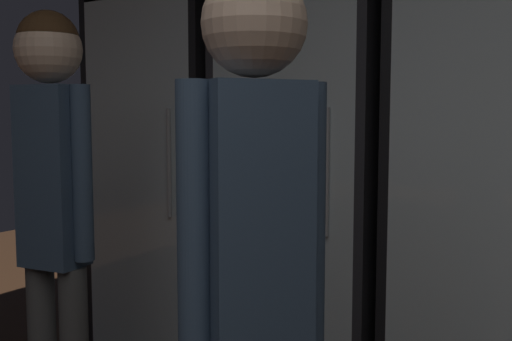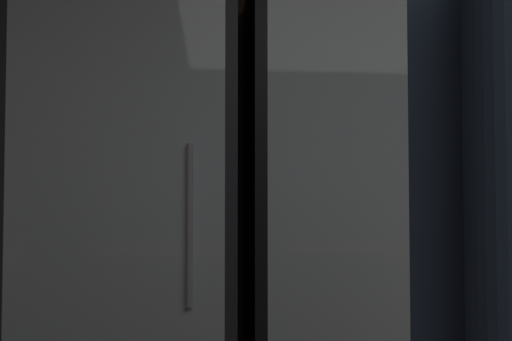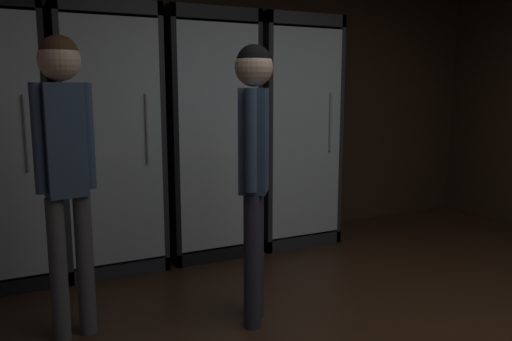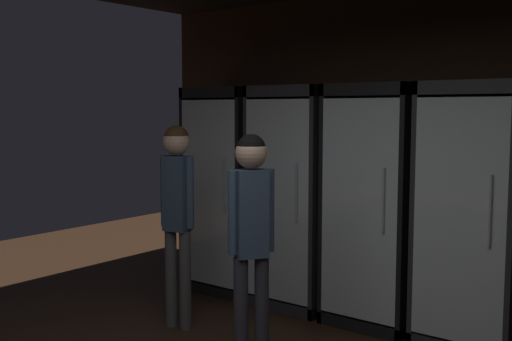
# 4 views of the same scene
# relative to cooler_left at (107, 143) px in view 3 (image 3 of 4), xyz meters

# --- Properties ---
(wall_back) EXTENTS (6.00, 0.06, 2.80)m
(wall_back) POSITION_rel_cooler_left_xyz_m (1.30, 0.29, 0.43)
(wall_back) COLOR #382619
(wall_back) RESTS_ON ground
(cooler_left) EXTENTS (0.74, 0.59, 1.99)m
(cooler_left) POSITION_rel_cooler_left_xyz_m (0.00, 0.00, 0.00)
(cooler_left) COLOR #2B2B30
(cooler_left) RESTS_ON ground
(cooler_center) EXTENTS (0.74, 0.59, 1.99)m
(cooler_center) POSITION_rel_cooler_left_xyz_m (0.80, 0.00, 0.00)
(cooler_center) COLOR black
(cooler_center) RESTS_ON ground
(cooler_right) EXTENTS (0.74, 0.59, 1.99)m
(cooler_right) POSITION_rel_cooler_left_xyz_m (1.59, 0.00, 0.00)
(cooler_right) COLOR #2B2B30
(cooler_right) RESTS_ON ground
(shopper_near) EXTENTS (0.32, 0.22, 1.66)m
(shopper_near) POSITION_rel_cooler_left_xyz_m (-0.42, -1.11, 0.10)
(shopper_near) COLOR #4C4C4C
(shopper_near) RESTS_ON ground
(shopper_far) EXTENTS (0.24, 0.28, 1.62)m
(shopper_far) POSITION_rel_cooler_left_xyz_m (0.57, -1.39, 0.06)
(shopper_far) COLOR #2D2D38
(shopper_far) RESTS_ON ground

